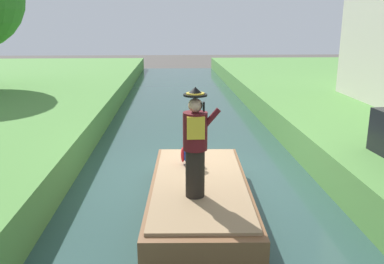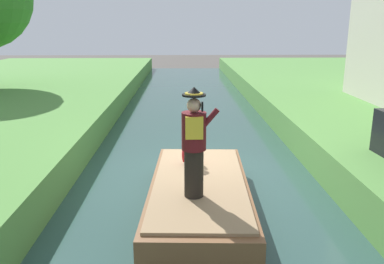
% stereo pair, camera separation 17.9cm
% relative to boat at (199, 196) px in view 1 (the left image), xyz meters
% --- Properties ---
extents(ground_plane, '(80.00, 80.00, 0.00)m').
position_rel_boat_xyz_m(ground_plane, '(0.00, 1.59, -0.40)').
color(ground_plane, '#4C4742').
extents(canal_water, '(5.42, 48.00, 0.10)m').
position_rel_boat_xyz_m(canal_water, '(0.00, 1.59, -0.35)').
color(canal_water, '#2D4C47').
rests_on(canal_water, ground).
extents(boat, '(1.97, 4.27, 0.61)m').
position_rel_boat_xyz_m(boat, '(0.00, 0.00, 0.00)').
color(boat, brown).
rests_on(boat, canal_water).
extents(person_pirate, '(0.61, 0.42, 1.85)m').
position_rel_boat_xyz_m(person_pirate, '(-0.12, -0.67, 1.23)').
color(person_pirate, black).
rests_on(person_pirate, boat).
extents(parrot_plush, '(0.36, 0.35, 0.57)m').
position_rel_boat_xyz_m(parrot_plush, '(-0.14, 0.93, 0.55)').
color(parrot_plush, blue).
rests_on(parrot_plush, boat).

